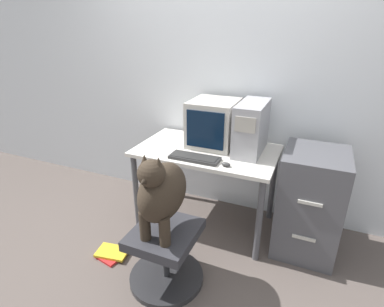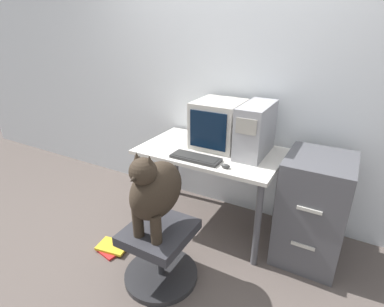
{
  "view_description": "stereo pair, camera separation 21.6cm",
  "coord_description": "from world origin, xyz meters",
  "px_view_note": "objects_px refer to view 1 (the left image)",
  "views": [
    {
      "loc": [
        0.82,
        -1.87,
        1.72
      ],
      "look_at": [
        0.0,
        0.03,
        0.83
      ],
      "focal_mm": 28.0,
      "sensor_mm": 36.0,
      "label": 1
    },
    {
      "loc": [
        1.02,
        -1.78,
        1.72
      ],
      "look_at": [
        0.0,
        0.03,
        0.83
      ],
      "focal_mm": 28.0,
      "sensor_mm": 36.0,
      "label": 2
    }
  ],
  "objects_px": {
    "crt_monitor": "(213,123)",
    "filing_cabinet": "(309,202)",
    "pc_tower": "(251,128)",
    "book_stack_floor": "(111,253)",
    "office_chair": "(166,254)",
    "dog": "(161,191)",
    "keyboard": "(195,158)"
  },
  "relations": [
    {
      "from": "office_chair",
      "to": "filing_cabinet",
      "type": "height_order",
      "value": "filing_cabinet"
    },
    {
      "from": "dog",
      "to": "keyboard",
      "type": "bearing_deg",
      "value": 90.39
    },
    {
      "from": "crt_monitor",
      "to": "office_chair",
      "type": "height_order",
      "value": "crt_monitor"
    },
    {
      "from": "dog",
      "to": "office_chair",
      "type": "bearing_deg",
      "value": 90.0
    },
    {
      "from": "crt_monitor",
      "to": "filing_cabinet",
      "type": "distance_m",
      "value": 1.01
    },
    {
      "from": "book_stack_floor",
      "to": "office_chair",
      "type": "bearing_deg",
      "value": -4.1
    },
    {
      "from": "crt_monitor",
      "to": "dog",
      "type": "xyz_separation_m",
      "value": [
        -0.02,
        -0.92,
        -0.19
      ]
    },
    {
      "from": "pc_tower",
      "to": "dog",
      "type": "bearing_deg",
      "value": -111.89
    },
    {
      "from": "crt_monitor",
      "to": "book_stack_floor",
      "type": "height_order",
      "value": "crt_monitor"
    },
    {
      "from": "pc_tower",
      "to": "book_stack_floor",
      "type": "xyz_separation_m",
      "value": [
        -0.88,
        -0.83,
        -0.93
      ]
    },
    {
      "from": "keyboard",
      "to": "filing_cabinet",
      "type": "height_order",
      "value": "filing_cabinet"
    },
    {
      "from": "keyboard",
      "to": "filing_cabinet",
      "type": "bearing_deg",
      "value": 15.04
    },
    {
      "from": "office_chair",
      "to": "pc_tower",
      "type": "bearing_deg",
      "value": 67.63
    },
    {
      "from": "crt_monitor",
      "to": "office_chair",
      "type": "relative_size",
      "value": 0.77
    },
    {
      "from": "keyboard",
      "to": "office_chair",
      "type": "bearing_deg",
      "value": -89.59
    },
    {
      "from": "crt_monitor",
      "to": "pc_tower",
      "type": "relative_size",
      "value": 0.87
    },
    {
      "from": "office_chair",
      "to": "book_stack_floor",
      "type": "relative_size",
      "value": 1.97
    },
    {
      "from": "crt_monitor",
      "to": "dog",
      "type": "bearing_deg",
      "value": -91.26
    },
    {
      "from": "keyboard",
      "to": "filing_cabinet",
      "type": "relative_size",
      "value": 0.47
    },
    {
      "from": "filing_cabinet",
      "to": "office_chair",
      "type": "bearing_deg",
      "value": -138.85
    },
    {
      "from": "office_chair",
      "to": "book_stack_floor",
      "type": "xyz_separation_m",
      "value": [
        -0.52,
        0.04,
        -0.21
      ]
    },
    {
      "from": "pc_tower",
      "to": "filing_cabinet",
      "type": "xyz_separation_m",
      "value": [
        0.53,
        -0.1,
        -0.53
      ]
    },
    {
      "from": "crt_monitor",
      "to": "book_stack_floor",
      "type": "relative_size",
      "value": 1.53
    },
    {
      "from": "crt_monitor",
      "to": "keyboard",
      "type": "height_order",
      "value": "crt_monitor"
    },
    {
      "from": "book_stack_floor",
      "to": "keyboard",
      "type": "bearing_deg",
      "value": 43.6
    },
    {
      "from": "office_chair",
      "to": "keyboard",
      "type": "bearing_deg",
      "value": 90.41
    },
    {
      "from": "dog",
      "to": "book_stack_floor",
      "type": "distance_m",
      "value": 0.9
    },
    {
      "from": "office_chair",
      "to": "dog",
      "type": "distance_m",
      "value": 0.52
    },
    {
      "from": "office_chair",
      "to": "dog",
      "type": "xyz_separation_m",
      "value": [
        0.0,
        -0.02,
        0.52
      ]
    },
    {
      "from": "office_chair",
      "to": "book_stack_floor",
      "type": "distance_m",
      "value": 0.57
    },
    {
      "from": "pc_tower",
      "to": "office_chair",
      "type": "xyz_separation_m",
      "value": [
        -0.36,
        -0.87,
        -0.73
      ]
    },
    {
      "from": "office_chair",
      "to": "dog",
      "type": "height_order",
      "value": "dog"
    }
  ]
}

